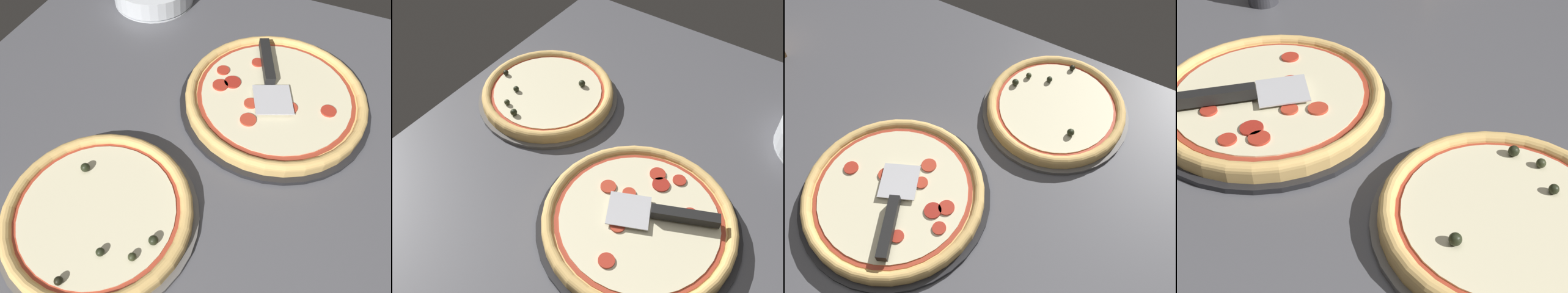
% 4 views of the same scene
% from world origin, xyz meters
% --- Properties ---
extents(ground_plane, '(1.41, 1.04, 0.04)m').
position_xyz_m(ground_plane, '(0.00, 0.00, -0.02)').
color(ground_plane, '#4C4C51').
extents(pizza_pan_front, '(0.42, 0.42, 0.01)m').
position_xyz_m(pizza_pan_front, '(0.00, -0.09, 0.01)').
color(pizza_pan_front, black).
rests_on(pizza_pan_front, ground_plane).
extents(pizza_front, '(0.39, 0.39, 0.03)m').
position_xyz_m(pizza_front, '(0.00, -0.09, 0.03)').
color(pizza_front, '#DBAD60').
rests_on(pizza_front, pizza_pan_front).
extents(pizza_pan_back, '(0.36, 0.36, 0.01)m').
position_xyz_m(pizza_pan_back, '(0.20, 0.30, 0.01)').
color(pizza_pan_back, '#565451').
rests_on(pizza_pan_back, ground_plane).
extents(pizza_back, '(0.34, 0.34, 0.04)m').
position_xyz_m(pizza_back, '(0.20, 0.30, 0.02)').
color(pizza_back, '#DBAD60').
rests_on(pizza_back, pizza_pan_back).
extents(serving_spatula, '(0.14, 0.22, 0.02)m').
position_xyz_m(serving_spatula, '(0.04, -0.15, 0.05)').
color(serving_spatula, '#B7B7BC').
rests_on(serving_spatula, pizza_front).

